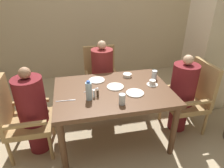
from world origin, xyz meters
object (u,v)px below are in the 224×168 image
at_px(diner_in_left_chair, 33,111).
at_px(diner_in_right_chair, 182,93).
at_px(plate_main_left, 97,80).
at_px(chair_right_side, 191,96).
at_px(chair_left_side, 20,117).
at_px(water_bottle, 89,91).
at_px(diner_in_far_chair, 102,76).
at_px(chair_far_side, 101,76).
at_px(glass_tall_near, 154,75).
at_px(bowl_small, 127,75).
at_px(glass_tall_mid, 122,99).
at_px(plate_main_right, 135,93).
at_px(plate_dessert_center, 115,87).
at_px(teacup_with_saucer, 152,83).

bearing_deg(diner_in_left_chair, diner_in_right_chair, 0.00).
bearing_deg(plate_main_left, chair_right_side, -12.81).
bearing_deg(chair_left_side, water_bottle, -11.34).
xyz_separation_m(diner_in_left_chair, diner_in_far_chair, (0.93, 0.73, 0.01)).
xyz_separation_m(chair_far_side, water_bottle, (-0.30, -1.03, 0.33)).
xyz_separation_m(chair_right_side, glass_tall_near, (-0.49, 0.17, 0.28)).
xyz_separation_m(diner_in_right_chair, bowl_small, (-0.66, 0.31, 0.19)).
bearing_deg(glass_tall_mid, water_bottle, 153.07).
distance_m(plate_main_right, plate_dessert_center, 0.27).
xyz_separation_m(diner_in_far_chair, diner_in_right_chair, (0.93, -0.73, -0.02)).
distance_m(diner_in_right_chair, plate_dessert_center, 0.90).
bearing_deg(plate_dessert_center, bowl_small, 48.62).
height_order(diner_in_left_chair, diner_in_right_chair, diner_in_left_chair).
relative_size(diner_in_far_chair, plate_main_right, 5.43).
bearing_deg(diner_in_far_chair, diner_in_left_chair, -141.72).
xyz_separation_m(bowl_small, glass_tall_mid, (-0.24, -0.63, 0.04)).
bearing_deg(plate_dessert_center, diner_in_left_chair, -176.76).
relative_size(diner_in_left_chair, glass_tall_mid, 9.40).
height_order(chair_left_side, diner_in_left_chair, diner_in_left_chair).
bearing_deg(chair_right_side, plate_main_right, -170.63).
bearing_deg(bowl_small, glass_tall_near, -23.92).
bearing_deg(chair_far_side, diner_in_left_chair, -136.50).
bearing_deg(diner_in_far_chair, chair_left_side, -145.76).
xyz_separation_m(diner_in_right_chair, glass_tall_mid, (-0.90, -0.32, 0.23)).
xyz_separation_m(teacup_with_saucer, glass_tall_near, (0.09, 0.15, 0.03)).
bearing_deg(glass_tall_mid, plate_main_left, 106.40).
height_order(bowl_small, glass_tall_near, glass_tall_near).
bearing_deg(chair_left_side, diner_in_far_chair, 34.24).
xyz_separation_m(chair_left_side, plate_dessert_center, (1.12, 0.05, 0.23)).
distance_m(diner_in_left_chair, teacup_with_saucer, 1.44).
xyz_separation_m(plate_dessert_center, water_bottle, (-0.34, -0.21, 0.10)).
xyz_separation_m(chair_far_side, plate_dessert_center, (0.04, -0.82, 0.23)).
height_order(plate_dessert_center, glass_tall_near, glass_tall_near).
bearing_deg(water_bottle, plate_main_left, 71.40).
distance_m(diner_in_left_chair, chair_right_side, 2.00).
distance_m(chair_right_side, glass_tall_mid, 1.13).
bearing_deg(diner_in_right_chair, glass_tall_near, 153.88).
xyz_separation_m(glass_tall_near, glass_tall_mid, (-0.56, -0.49, 0.00)).
bearing_deg(teacup_with_saucer, diner_in_left_chair, -179.45).
xyz_separation_m(plate_main_left, plate_main_right, (0.38, -0.42, 0.00)).
relative_size(plate_main_right, glass_tall_near, 1.77).
distance_m(chair_left_side, chair_right_side, 2.15).
height_order(plate_dessert_center, bowl_small, bowl_small).
distance_m(chair_far_side, plate_dessert_center, 0.86).
height_order(plate_main_left, plate_main_right, same).
height_order(chair_left_side, diner_in_far_chair, diner_in_far_chair).
bearing_deg(water_bottle, chair_far_side, 74.00).
distance_m(chair_left_side, glass_tall_near, 1.69).
xyz_separation_m(diner_in_far_chair, glass_tall_mid, (0.03, -1.05, 0.21)).
relative_size(chair_left_side, diner_in_far_chair, 0.86).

